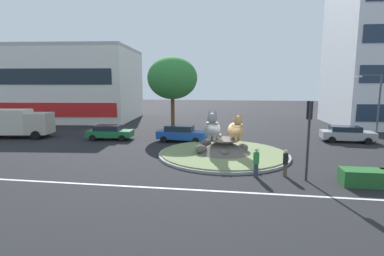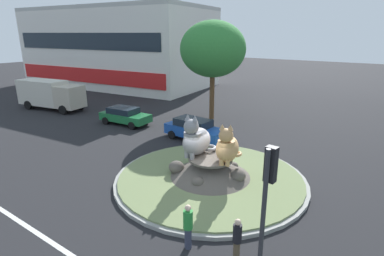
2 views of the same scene
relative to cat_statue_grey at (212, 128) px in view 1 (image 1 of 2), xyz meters
The scene contains 16 objects.
ground_plane 2.34m from the cat_statue_grey, ahead, with size 160.00×160.00×0.00m, color black.
lane_centreline 8.08m from the cat_statue_grey, 83.47° to the right, with size 112.00×0.20×0.01m, color silver.
roundabout_island 1.95m from the cat_statue_grey, ahead, with size 10.19×10.19×1.32m.
cat_statue_grey is the anchor object (origin of this frame).
cat_statue_calico 1.83m from the cat_statue_grey, ahead, with size 1.65×2.30×2.08m.
traffic_light_mast 7.90m from the cat_statue_grey, 40.91° to the right, with size 0.34×0.46×4.62m.
shophouse_block 34.39m from the cat_statue_grey, 143.86° to the left, with size 28.24×16.69×11.09m.
broadleaf_tree_behind_island 12.80m from the cat_statue_grey, 117.12° to the left, with size 5.73×5.73×8.70m.
streetlight_arm 16.35m from the cat_statue_grey, 25.55° to the left, with size 2.19×0.40×6.47m.
pedestrian_black_shirt 6.78m from the cat_statue_grey, 43.65° to the right, with size 0.31×0.31×1.66m.
pedestrian_green_shirt 5.98m from the cat_statue_grey, 58.59° to the right, with size 0.35×0.35×1.79m.
sedan_on_far_lane 11.95m from the cat_statue_grey, 155.26° to the left, with size 4.60×2.36×1.46m.
hatchback_near_shophouse 14.52m from the cat_statue_grey, 30.48° to the left, with size 4.85×2.31×1.54m.
parked_car_right 6.17m from the cat_statue_grey, 124.65° to the left, with size 4.85×2.24×1.61m.
delivery_box_truck 21.56m from the cat_statue_grey, 168.11° to the left, with size 7.71×3.47×2.97m.
litter_bin 11.49m from the cat_statue_grey, 27.40° to the right, with size 0.56×0.56×0.90m.
Camera 1 is at (0.89, -22.40, 5.55)m, focal length 27.15 mm.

